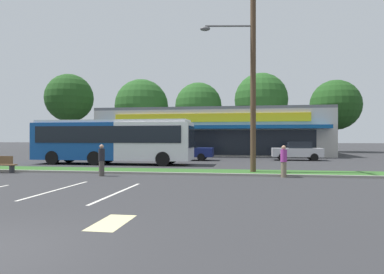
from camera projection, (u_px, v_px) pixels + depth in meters
The scene contains 19 objects.
grass_median at pixel (165, 171), 19.71m from camera, with size 56.00×2.20×0.12m, color #2D5B23.
curb_lip at pixel (160, 173), 18.51m from camera, with size 56.00×0.24×0.12m, color gray.
parking_stripe_1 at pixel (58, 190), 13.13m from camera, with size 0.12×4.80×0.01m, color silver.
parking_stripe_2 at pixel (118, 193), 12.44m from camera, with size 0.12×4.80×0.01m, color silver.
lot_arrow at pixel (112, 222), 8.07m from camera, with size 0.70×1.60×0.01m, color beige.
storefront_building at pixel (215, 132), 42.04m from camera, with size 25.01×14.82×5.16m.
tree_far_left at pixel (69, 98), 51.27m from camera, with size 7.03×7.03×11.31m.
tree_left at pixel (142, 106), 51.94m from camera, with size 7.96×7.96×10.65m.
tree_mid_left at pixel (198, 106), 50.93m from camera, with size 6.80×6.80×10.01m.
tree_mid at pixel (261, 100), 50.68m from camera, with size 7.73×7.73×11.37m.
tree_mid_right at pixel (335, 105), 46.81m from camera, with size 6.74×6.74×9.72m.
utility_pole at pixel (251, 65), 18.80m from camera, with size 3.10×2.39×11.14m.
city_bus at pixel (113, 140), 25.56m from camera, with size 11.83×2.75×3.25m.
bus_stop_bench at pixel (1, 164), 19.34m from camera, with size 1.60×0.45×0.95m.
car_1 at pixel (185, 151), 30.05m from camera, with size 4.80×1.89×1.52m.
car_2 at pixel (297, 151), 29.94m from camera, with size 4.19×1.86×1.59m.
car_3 at pixel (61, 151), 31.84m from camera, with size 4.41×1.94×1.47m.
pedestrian_near_bench at pixel (102, 160), 17.77m from camera, with size 0.33×0.33×1.62m.
pedestrian_by_pole at pixel (284, 161), 17.20m from camera, with size 0.32×0.32×1.59m.
Camera 1 is at (4.63, -5.22, 1.98)m, focal length 32.52 mm.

